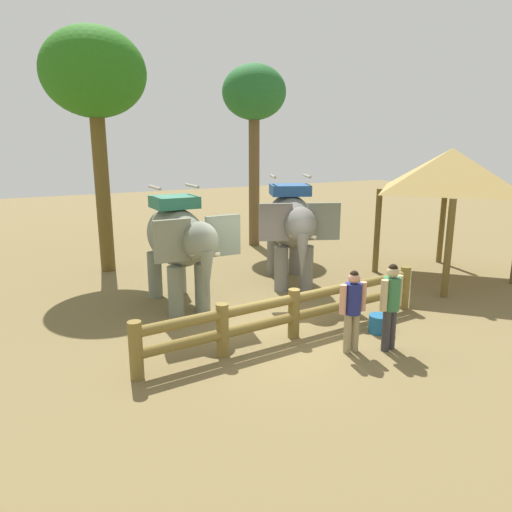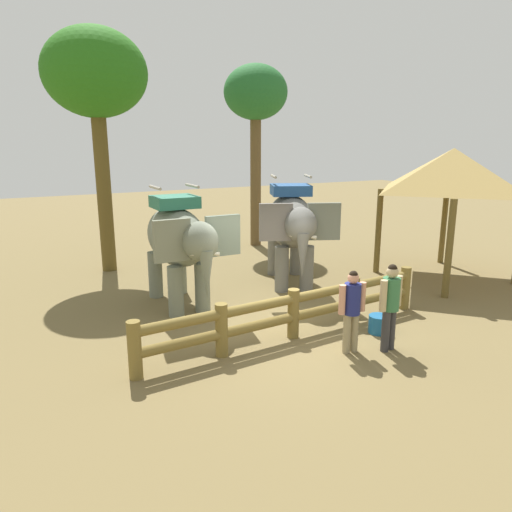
% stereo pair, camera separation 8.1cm
% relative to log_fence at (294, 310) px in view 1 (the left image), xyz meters
% --- Properties ---
extents(ground_plane, '(60.00, 60.00, 0.00)m').
position_rel_log_fence_xyz_m(ground_plane, '(0.00, 0.24, -0.60)').
color(ground_plane, brown).
extents(log_fence, '(6.94, 0.68, 1.05)m').
position_rel_log_fence_xyz_m(log_fence, '(0.00, 0.00, 0.00)').
color(log_fence, olive).
rests_on(log_fence, ground).
extents(elephant_near_left, '(1.98, 3.45, 2.98)m').
position_rel_log_fence_xyz_m(elephant_near_left, '(-1.42, 2.92, 1.07)').
color(elephant_near_left, slate).
rests_on(elephant_near_left, ground).
extents(elephant_center, '(2.70, 3.66, 3.09)m').
position_rel_log_fence_xyz_m(elephant_center, '(1.96, 3.24, 1.13)').
color(elephant_center, slate).
rests_on(elephant_center, ground).
extents(tourist_woman_in_black, '(0.61, 0.40, 1.74)m').
position_rel_log_fence_xyz_m(tourist_woman_in_black, '(1.31, -1.39, 0.40)').
color(tourist_woman_in_black, '#333234').
rests_on(tourist_woman_in_black, ground).
extents(tourist_man_in_blue, '(0.58, 0.34, 1.64)m').
position_rel_log_fence_xyz_m(tourist_man_in_blue, '(0.60, -1.12, 0.35)').
color(tourist_man_in_blue, '#968762').
rests_on(tourist_man_in_blue, ground).
extents(thatched_shelter, '(3.84, 3.84, 3.81)m').
position_rel_log_fence_xyz_m(thatched_shelter, '(6.35, 1.67, 2.56)').
color(thatched_shelter, brown).
rests_on(thatched_shelter, ground).
extents(tree_far_left, '(2.35, 2.35, 6.74)m').
position_rel_log_fence_xyz_m(tree_far_left, '(3.56, 8.39, 4.91)').
color(tree_far_left, brown).
rests_on(tree_far_left, ground).
extents(tree_back_center, '(3.01, 3.01, 7.21)m').
position_rel_log_fence_xyz_m(tree_back_center, '(-2.30, 7.27, 5.19)').
color(tree_back_center, brown).
rests_on(tree_back_center, ground).
extents(feed_bucket, '(0.44, 0.44, 0.39)m').
position_rel_log_fence_xyz_m(feed_bucket, '(1.75, -0.66, -0.41)').
color(feed_bucket, '#19598C').
rests_on(feed_bucket, ground).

